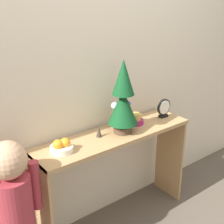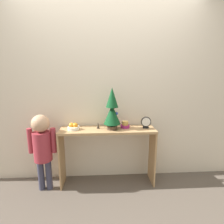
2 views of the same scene
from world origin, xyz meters
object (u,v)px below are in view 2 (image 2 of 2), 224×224
(fruit_bowl, at_px, (73,127))
(figurine, at_px, (98,125))
(child_figure, at_px, (42,144))
(desk_clock, at_px, (146,123))
(singing_bowl, at_px, (125,125))
(mini_tree, at_px, (112,110))

(fruit_bowl, xyz_separation_m, figurine, (0.32, 0.03, 0.01))
(fruit_bowl, height_order, figurine, fruit_bowl)
(figurine, relative_size, child_figure, 0.08)
(desk_clock, bearing_deg, figurine, 177.74)
(fruit_bowl, relative_size, child_figure, 0.15)
(child_figure, bearing_deg, figurine, 9.96)
(fruit_bowl, bearing_deg, desk_clock, 0.36)
(desk_clock, relative_size, child_figure, 0.15)
(desk_clock, distance_m, child_figure, 1.36)
(figurine, height_order, child_figure, child_figure)
(singing_bowl, bearing_deg, fruit_bowl, -176.54)
(child_figure, bearing_deg, singing_bowl, 7.14)
(mini_tree, bearing_deg, singing_bowl, 16.52)
(fruit_bowl, relative_size, desk_clock, 0.98)
(figurine, bearing_deg, child_figure, -170.04)
(figurine, bearing_deg, mini_tree, -13.05)
(fruit_bowl, bearing_deg, figurine, 5.58)
(figurine, bearing_deg, fruit_bowl, -174.42)
(child_figure, bearing_deg, fruit_bowl, 13.54)
(desk_clock, height_order, figurine, desk_clock)
(child_figure, bearing_deg, desk_clock, 4.19)
(desk_clock, distance_m, figurine, 0.64)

